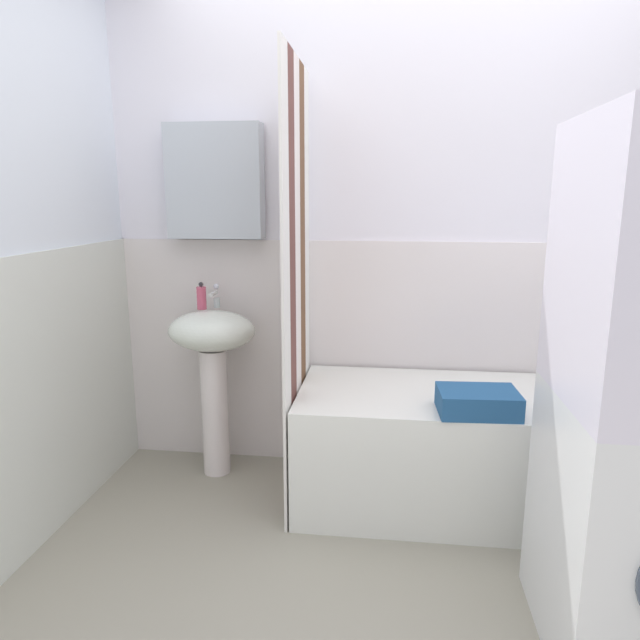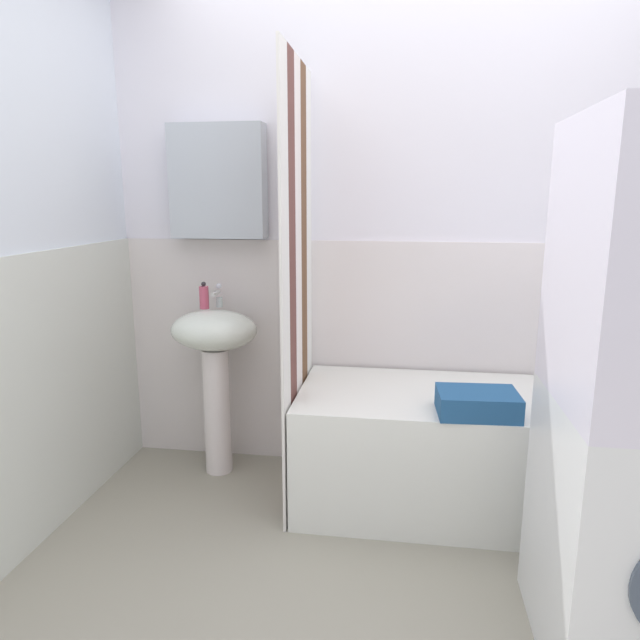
{
  "view_description": "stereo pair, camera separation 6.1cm",
  "coord_description": "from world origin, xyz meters",
  "px_view_note": "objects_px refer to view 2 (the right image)",
  "views": [
    {
      "loc": [
        -0.12,
        -1.67,
        1.42
      ],
      "look_at": [
        -0.42,
        0.76,
        0.89
      ],
      "focal_mm": 32.13,
      "sensor_mm": 36.0,
      "label": 1
    },
    {
      "loc": [
        -0.06,
        -1.66,
        1.42
      ],
      "look_at": [
        -0.42,
        0.76,
        0.89
      ],
      "focal_mm": 32.13,
      "sensor_mm": 36.0,
      "label": 2
    }
  ],
  "objects_px": {
    "bathtub": "(467,451)",
    "lotion_bottle": "(611,368)",
    "towel_folded": "(477,403)",
    "shampoo_bottle": "(580,367)",
    "sink": "(215,355)",
    "soap_dispenser": "(204,297)"
  },
  "relations": [
    {
      "from": "bathtub",
      "to": "lotion_bottle",
      "type": "bearing_deg",
      "value": 20.7
    },
    {
      "from": "towel_folded",
      "to": "bathtub",
      "type": "bearing_deg",
      "value": 90.56
    },
    {
      "from": "bathtub",
      "to": "lotion_bottle",
      "type": "relative_size",
      "value": 8.93
    },
    {
      "from": "bathtub",
      "to": "lotion_bottle",
      "type": "height_order",
      "value": "lotion_bottle"
    },
    {
      "from": "shampoo_bottle",
      "to": "towel_folded",
      "type": "xyz_separation_m",
      "value": [
        -0.54,
        -0.53,
        -0.02
      ]
    },
    {
      "from": "sink",
      "to": "bathtub",
      "type": "relative_size",
      "value": 0.56
    },
    {
      "from": "sink",
      "to": "soap_dispenser",
      "type": "bearing_deg",
      "value": 143.56
    },
    {
      "from": "shampoo_bottle",
      "to": "bathtub",
      "type": "bearing_deg",
      "value": -151.63
    },
    {
      "from": "towel_folded",
      "to": "lotion_bottle",
      "type": "bearing_deg",
      "value": 36.32
    },
    {
      "from": "lotion_bottle",
      "to": "towel_folded",
      "type": "xyz_separation_m",
      "value": [
        -0.67,
        -0.49,
        -0.03
      ]
    },
    {
      "from": "lotion_bottle",
      "to": "bathtub",
      "type": "bearing_deg",
      "value": -159.3
    },
    {
      "from": "sink",
      "to": "lotion_bottle",
      "type": "distance_m",
      "value": 1.93
    },
    {
      "from": "towel_folded",
      "to": "shampoo_bottle",
      "type": "bearing_deg",
      "value": 44.47
    },
    {
      "from": "bathtub",
      "to": "shampoo_bottle",
      "type": "distance_m",
      "value": 0.71
    },
    {
      "from": "soap_dispenser",
      "to": "bathtub",
      "type": "relative_size",
      "value": 0.09
    },
    {
      "from": "soap_dispenser",
      "to": "shampoo_bottle",
      "type": "bearing_deg",
      "value": 2.73
    },
    {
      "from": "soap_dispenser",
      "to": "bathtub",
      "type": "xyz_separation_m",
      "value": [
        1.31,
        -0.21,
        -0.65
      ]
    },
    {
      "from": "shampoo_bottle",
      "to": "lotion_bottle",
      "type": "bearing_deg",
      "value": -17.49
    },
    {
      "from": "sink",
      "to": "lotion_bottle",
      "type": "bearing_deg",
      "value": 2.77
    },
    {
      "from": "lotion_bottle",
      "to": "shampoo_bottle",
      "type": "xyz_separation_m",
      "value": [
        -0.13,
        0.04,
        -0.01
      ]
    },
    {
      "from": "soap_dispenser",
      "to": "bathtub",
      "type": "height_order",
      "value": "soap_dispenser"
    },
    {
      "from": "soap_dispenser",
      "to": "bathtub",
      "type": "bearing_deg",
      "value": -8.95
    }
  ]
}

